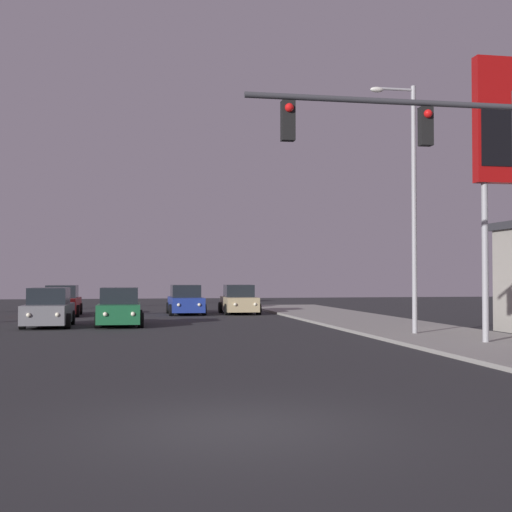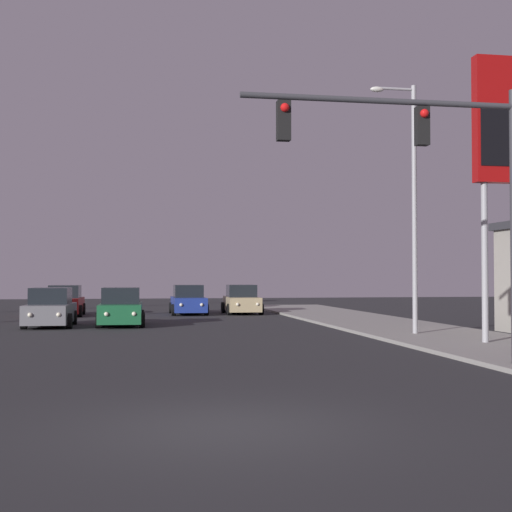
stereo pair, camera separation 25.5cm
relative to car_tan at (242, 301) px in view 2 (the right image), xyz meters
The scene contains 10 objects.
ground_plane 31.08m from the car_tan, 99.23° to the right, with size 120.00×120.00×0.00m, color #28282B.
sidewalk_right 21.17m from the car_tan, 77.67° to the right, with size 5.00×60.00×0.12m.
car_tan is the anchor object (origin of this frame).
car_green 11.24m from the car_tan, 126.97° to the right, with size 2.04×4.33×1.68m.
car_red 9.93m from the car_tan, behind, with size 2.04×4.32×1.68m.
car_blue 3.10m from the car_tan, behind, with size 2.04×4.31×1.68m.
car_grey 13.31m from the car_tan, 137.14° to the right, with size 2.04×4.34×1.68m.
traffic_light_mast 25.67m from the car_tan, 88.26° to the right, with size 6.69×0.36×6.50m.
street_lamp 17.50m from the car_tan, 77.56° to the right, with size 1.74×0.24×9.00m.
gas_station_sign 21.71m from the car_tan, 75.38° to the right, with size 2.00×0.42×9.00m.
Camera 2 is at (-1.32, -10.23, 2.18)m, focal length 50.00 mm.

